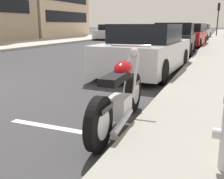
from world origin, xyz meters
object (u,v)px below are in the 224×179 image
(parked_car_across_street, at_px, (175,39))
(parked_motorcycle, at_px, (120,97))
(parked_car_near_corner, at_px, (190,35))
(parked_car_mid_block, at_px, (200,32))
(car_opposite_curb, at_px, (110,33))
(parked_car_behind_motorcycle, at_px, (195,33))
(traffic_signal_near_corner, at_px, (218,12))
(parked_car_far_down_curb, at_px, (147,50))

(parked_car_across_street, bearing_deg, parked_motorcycle, -177.15)
(parked_motorcycle, distance_m, parked_car_near_corner, 15.05)
(parked_car_across_street, bearing_deg, parked_car_mid_block, -2.30)
(parked_motorcycle, bearing_deg, car_opposite_curb, 20.26)
(parked_car_behind_motorcycle, bearing_deg, parked_car_near_corner, -175.05)
(parked_motorcycle, relative_size, traffic_signal_near_corner, 0.58)
(parked_car_mid_block, bearing_deg, parked_car_behind_motorcycle, -176.50)
(parked_car_far_down_curb, relative_size, parked_car_behind_motorcycle, 1.03)
(car_opposite_curb, bearing_deg, parked_car_mid_block, 131.62)
(traffic_signal_near_corner, bearing_deg, parked_motorcycle, 178.55)
(car_opposite_curb, bearing_deg, parked_car_behind_motorcycle, 94.32)
(parked_car_across_street, bearing_deg, parked_car_near_corner, -4.16)
(parked_motorcycle, relative_size, car_opposite_curb, 0.50)
(parked_car_far_down_curb, bearing_deg, traffic_signal_near_corner, -0.62)
(parked_car_near_corner, xyz_separation_m, parked_car_mid_block, (11.23, 0.11, -0.03))
(parked_car_far_down_curb, bearing_deg, parked_car_behind_motorcycle, 2.94)
(parked_car_across_street, height_order, parked_car_near_corner, parked_car_across_street)
(parked_car_far_down_curb, bearing_deg, parked_motorcycle, -167.05)
(parked_car_far_down_curb, distance_m, parked_car_mid_block, 21.94)
(parked_car_behind_motorcycle, distance_m, parked_car_mid_block, 5.98)
(parked_car_behind_motorcycle, distance_m, car_opposite_curb, 7.68)
(parked_car_mid_block, bearing_deg, traffic_signal_near_corner, -16.69)
(parked_car_near_corner, height_order, parked_car_mid_block, parked_car_near_corner)
(parked_motorcycle, height_order, parked_car_across_street, parked_car_across_street)
(parked_car_far_down_curb, height_order, car_opposite_curb, parked_car_far_down_curb)
(parked_car_far_down_curb, distance_m, traffic_signal_near_corner, 26.25)
(parked_car_across_street, height_order, parked_car_behind_motorcycle, parked_car_across_street)
(parked_car_behind_motorcycle, xyz_separation_m, car_opposite_curb, (-0.17, 7.68, -0.03))
(parked_car_near_corner, bearing_deg, car_opposite_curb, 59.85)
(parked_car_behind_motorcycle, xyz_separation_m, traffic_signal_near_corner, (10.15, -1.59, 2.11))
(parked_car_across_street, bearing_deg, parked_car_far_down_curb, 178.81)
(parked_car_behind_motorcycle, height_order, traffic_signal_near_corner, traffic_signal_near_corner)
(parked_car_behind_motorcycle, bearing_deg, parked_car_far_down_curb, -176.48)
(parked_car_across_street, height_order, traffic_signal_near_corner, traffic_signal_near_corner)
(parked_car_behind_motorcycle, relative_size, traffic_signal_near_corner, 1.14)
(parked_car_across_street, relative_size, parked_car_near_corner, 0.99)
(parked_car_far_down_curb, bearing_deg, parked_car_mid_block, 2.81)
(car_opposite_curb, xyz_separation_m, traffic_signal_near_corner, (10.33, -9.27, 2.15))
(car_opposite_curb, relative_size, traffic_signal_near_corner, 1.15)
(parked_car_far_down_curb, relative_size, parked_car_mid_block, 1.04)
(parked_car_across_street, distance_m, car_opposite_curb, 12.63)
(parked_car_mid_block, xyz_separation_m, car_opposite_curb, (-6.15, 7.71, -0.01))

